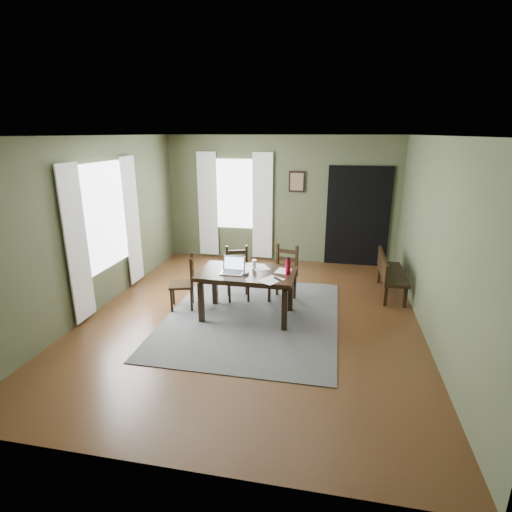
% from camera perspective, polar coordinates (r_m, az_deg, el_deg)
% --- Properties ---
extents(ground, '(5.00, 6.00, 0.01)m').
position_cam_1_polar(ground, '(6.27, -0.54, -8.73)').
color(ground, '#492C16').
extents(room_shell, '(5.02, 6.02, 2.71)m').
position_cam_1_polar(room_shell, '(5.72, -0.59, 7.80)').
color(room_shell, '#484F33').
rests_on(room_shell, ground).
extents(rug, '(2.60, 3.20, 0.01)m').
position_cam_1_polar(rug, '(6.27, -0.54, -8.64)').
color(rug, '#454545').
rests_on(rug, ground).
extents(dining_table, '(1.45, 0.88, 0.72)m').
position_cam_1_polar(dining_table, '(6.04, -1.28, -3.07)').
color(dining_table, black).
rests_on(dining_table, rug).
extents(chair_end, '(0.48, 0.48, 0.88)m').
position_cam_1_polar(chair_end, '(6.51, -10.17, -3.79)').
color(chair_end, black).
rests_on(chair_end, rug).
extents(chair_back_left, '(0.49, 0.49, 0.89)m').
position_cam_1_polar(chair_back_left, '(6.80, -2.64, -2.58)').
color(chair_back_left, black).
rests_on(chair_back_left, rug).
extents(chair_back_right, '(0.50, 0.50, 0.93)m').
position_cam_1_polar(chair_back_right, '(6.74, 3.98, -2.61)').
color(chair_back_right, black).
rests_on(chair_back_right, rug).
extents(bench, '(0.40, 1.26, 0.71)m').
position_cam_1_polar(bench, '(7.35, 18.46, -2.05)').
color(bench, black).
rests_on(bench, ground).
extents(laptop, '(0.35, 0.28, 0.23)m').
position_cam_1_polar(laptop, '(5.98, -3.29, -1.77)').
color(laptop, '#B7B7BC').
rests_on(laptop, dining_table).
extents(computer_mouse, '(0.07, 0.10, 0.03)m').
position_cam_1_polar(computer_mouse, '(5.88, -1.43, -2.57)').
color(computer_mouse, '#3F3F42').
rests_on(computer_mouse, dining_table).
extents(tv_remote, '(0.13, 0.15, 0.02)m').
position_cam_1_polar(tv_remote, '(5.71, 3.04, -3.28)').
color(tv_remote, black).
rests_on(tv_remote, dining_table).
extents(drinking_glass, '(0.07, 0.07, 0.14)m').
position_cam_1_polar(drinking_glass, '(6.12, -0.26, -1.18)').
color(drinking_glass, silver).
rests_on(drinking_glass, dining_table).
extents(water_bottle, '(0.09, 0.09, 0.26)m').
position_cam_1_polar(water_bottle, '(5.89, 4.59, -1.49)').
color(water_bottle, '#AB0D28').
rests_on(water_bottle, dining_table).
extents(paper_b, '(0.39, 0.42, 0.00)m').
position_cam_1_polar(paper_b, '(5.68, 2.14, -3.46)').
color(paper_b, white).
rests_on(paper_b, dining_table).
extents(paper_c, '(0.36, 0.39, 0.00)m').
position_cam_1_polar(paper_c, '(6.19, 0.59, -1.65)').
color(paper_c, white).
rests_on(paper_c, dining_table).
extents(paper_d, '(0.25, 0.30, 0.00)m').
position_cam_1_polar(paper_d, '(6.06, 3.92, -2.14)').
color(paper_d, white).
rests_on(paper_d, dining_table).
extents(window_left, '(0.01, 1.30, 1.70)m').
position_cam_1_polar(window_left, '(6.89, -20.85, 5.31)').
color(window_left, white).
rests_on(window_left, ground).
extents(window_back, '(1.00, 0.01, 1.50)m').
position_cam_1_polar(window_back, '(8.85, -3.03, 8.82)').
color(window_back, white).
rests_on(window_back, ground).
extents(curtain_left_near, '(0.03, 0.48, 2.30)m').
position_cam_1_polar(curtain_left_near, '(6.27, -24.24, 1.46)').
color(curtain_left_near, silver).
rests_on(curtain_left_near, ground).
extents(curtain_left_far, '(0.03, 0.48, 2.30)m').
position_cam_1_polar(curtain_left_far, '(7.62, -17.27, 4.79)').
color(curtain_left_far, silver).
rests_on(curtain_left_far, ground).
extents(curtain_back_left, '(0.44, 0.03, 2.30)m').
position_cam_1_polar(curtain_back_left, '(9.03, -6.90, 7.29)').
color(curtain_back_left, silver).
rests_on(curtain_back_left, ground).
extents(curtain_back_right, '(0.44, 0.03, 2.30)m').
position_cam_1_polar(curtain_back_right, '(8.73, 0.92, 7.07)').
color(curtain_back_right, silver).
rests_on(curtain_back_right, ground).
extents(framed_picture, '(0.34, 0.03, 0.44)m').
position_cam_1_polar(framed_picture, '(8.58, 5.86, 10.52)').
color(framed_picture, black).
rests_on(framed_picture, ground).
extents(doorway_back, '(1.30, 0.03, 2.10)m').
position_cam_1_polar(doorway_back, '(8.67, 14.33, 5.45)').
color(doorway_back, black).
rests_on(doorway_back, ground).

